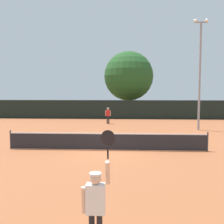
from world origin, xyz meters
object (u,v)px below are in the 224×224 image
object	(u,v)px
parked_car_near	(65,108)
player_receiving	(108,114)
parked_car_mid	(132,108)
tennis_ball	(73,137)
player_serving	(96,200)
large_tree	(129,76)
light_pole	(200,68)

from	to	relation	value
parked_car_near	player_receiving	bearing A→B (deg)	-62.28
parked_car_mid	tennis_ball	bearing A→B (deg)	-107.47
player_receiving	parked_car_near	world-z (taller)	parked_car_near
player_serving	large_tree	size ratio (longest dim) A/B	0.29
player_serving	parked_car_near	size ratio (longest dim) A/B	0.58
light_pole	parked_car_near	world-z (taller)	light_pole
player_receiving	light_pole	distance (m)	9.88
light_pole	large_tree	distance (m)	14.10
player_serving	parked_car_near	bearing A→B (deg)	104.56
player_serving	player_receiving	distance (m)	21.17
large_tree	light_pole	bearing A→B (deg)	-65.51
player_serving	light_pole	xyz separation A→B (m)	(6.76, 17.18, 4.11)
player_receiving	large_tree	world-z (taller)	large_tree
parked_car_near	parked_car_mid	bearing A→B (deg)	-5.66
large_tree	parked_car_mid	bearing A→B (deg)	81.56
tennis_ball	light_pole	size ratio (longest dim) A/B	0.01
large_tree	player_receiving	bearing A→B (deg)	-103.72
parked_car_mid	large_tree	bearing A→B (deg)	-103.04
large_tree	parked_car_mid	xyz separation A→B (m)	(0.49, 3.32, -4.57)
tennis_ball	parked_car_mid	world-z (taller)	parked_car_mid
player_serving	parked_car_mid	size ratio (longest dim) A/B	0.58
light_pole	large_tree	size ratio (longest dim) A/B	1.07
tennis_ball	light_pole	xyz separation A→B (m)	(9.98, 4.08, 5.18)
light_pole	parked_car_mid	xyz separation A→B (m)	(-5.35, 16.15, -4.43)
player_receiving	large_tree	distance (m)	10.13
light_pole	parked_car_near	distance (m)	23.19
player_serving	large_tree	xyz separation A→B (m)	(0.92, 30.02, 4.25)
player_serving	player_receiving	world-z (taller)	player_serving
player_receiving	tennis_ball	world-z (taller)	player_receiving
large_tree	parked_car_near	distance (m)	11.38
large_tree	parked_car_near	size ratio (longest dim) A/B	2.02
player_serving	tennis_ball	distance (m)	13.53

